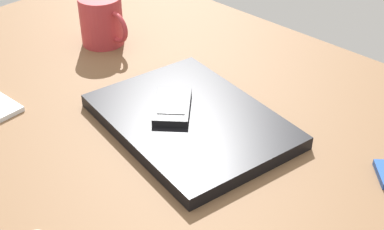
% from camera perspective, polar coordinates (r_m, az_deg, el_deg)
% --- Properties ---
extents(desk_surface, '(1.20, 0.80, 0.03)m').
position_cam_1_polar(desk_surface, '(0.88, -2.13, -0.87)').
color(desk_surface, brown).
rests_on(desk_surface, ground).
extents(laptop_closed, '(0.34, 0.27, 0.02)m').
position_cam_1_polar(laptop_closed, '(0.84, 0.00, -0.52)').
color(laptop_closed, black).
rests_on(laptop_closed, desk_surface).
extents(cell_phone_on_laptop, '(0.10, 0.11, 0.01)m').
position_cam_1_polar(cell_phone_on_laptop, '(0.85, -2.07, 0.93)').
color(cell_phone_on_laptop, black).
rests_on(cell_phone_on_laptop, laptop_closed).
extents(coffee_mug, '(0.12, 0.08, 0.10)m').
position_cam_1_polar(coffee_mug, '(1.09, -9.50, 9.83)').
color(coffee_mug, '#B23338').
rests_on(coffee_mug, desk_surface).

